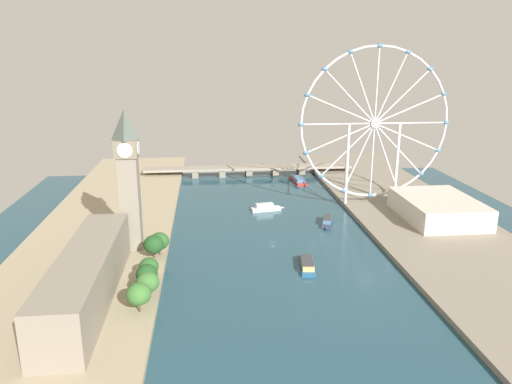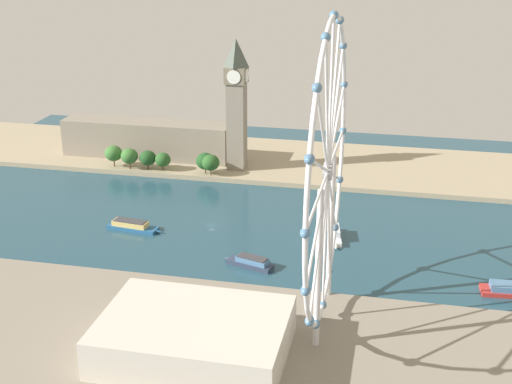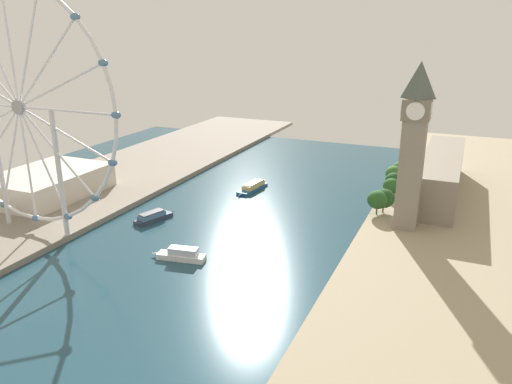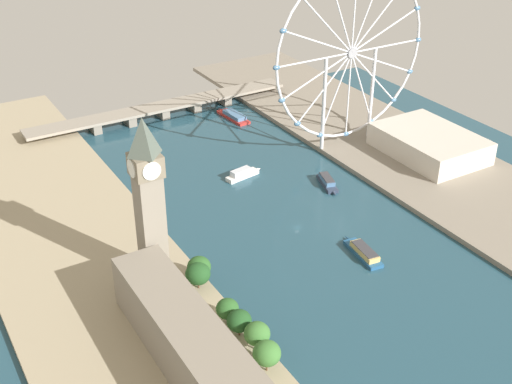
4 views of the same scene
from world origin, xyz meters
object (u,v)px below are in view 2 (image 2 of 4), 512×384
(parliament_block, at_px, (147,139))
(ferris_wheel, at_px, (328,174))
(riverside_hall, at_px, (194,336))
(tour_boat_2, at_px, (334,235))
(clock_tower, at_px, (237,103))
(tour_boat_0, at_px, (250,262))
(tour_boat_1, at_px, (132,226))

(parliament_block, bearing_deg, ferris_wheel, 37.75)
(parliament_block, bearing_deg, riverside_hall, 24.47)
(riverside_hall, relative_size, tour_boat_2, 2.55)
(clock_tower, xyz_separation_m, tour_boat_2, (88.84, 72.41, -43.47))
(clock_tower, bearing_deg, riverside_hall, 9.40)
(tour_boat_0, distance_m, tour_boat_2, 52.32)
(clock_tower, relative_size, riverside_hall, 1.23)
(clock_tower, relative_size, parliament_block, 0.72)
(parliament_block, bearing_deg, tour_boat_1, 16.35)
(clock_tower, relative_size, tour_boat_2, 3.13)
(clock_tower, distance_m, ferris_wheel, 188.06)
(tour_boat_0, relative_size, tour_boat_1, 0.82)
(clock_tower, bearing_deg, ferris_wheel, 24.11)
(tour_boat_1, bearing_deg, clock_tower, 79.07)
(parliament_block, distance_m, tour_boat_0, 173.41)
(riverside_hall, xyz_separation_m, tour_boat_1, (-106.36, -66.37, -8.29))
(riverside_hall, bearing_deg, tour_boat_0, 177.54)
(clock_tower, relative_size, tour_boat_0, 3.16)
(clock_tower, xyz_separation_m, ferris_wheel, (170.88, 76.46, 17.92))
(tour_boat_0, bearing_deg, clock_tower, -56.88)
(parliament_block, bearing_deg, clock_tower, 79.81)
(parliament_block, relative_size, riverside_hall, 1.70)
(parliament_block, height_order, tour_boat_0, parliament_block)
(riverside_hall, bearing_deg, clock_tower, -170.60)
(riverside_hall, height_order, tour_boat_2, riverside_hall)
(clock_tower, bearing_deg, tour_boat_2, 39.18)
(parliament_block, xyz_separation_m, tour_boat_1, (111.11, 32.59, -12.95))
(clock_tower, distance_m, riverside_hall, 211.59)
(riverside_hall, height_order, tour_boat_1, riverside_hall)
(clock_tower, bearing_deg, tour_boat_1, -18.00)
(tour_boat_1, bearing_deg, tour_boat_2, 12.85)
(tour_boat_1, distance_m, tour_boat_2, 105.25)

